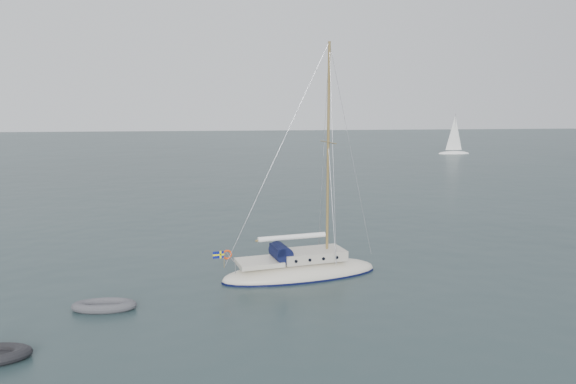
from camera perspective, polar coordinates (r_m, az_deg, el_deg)
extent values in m
plane|color=black|center=(28.99, 1.53, -10.21)|extent=(300.00, 300.00, 0.00)
ellipsoid|color=beige|center=(31.56, 1.27, -8.27)|extent=(8.90, 2.77, 1.48)
cube|color=beige|center=(31.36, 2.54, -6.45)|extent=(3.56, 1.88, 0.54)
cube|color=beige|center=(31.09, -3.10, -6.90)|extent=(2.37, 1.88, 0.25)
cylinder|color=black|center=(31.06, -0.81, -6.08)|extent=(0.95, 1.63, 0.95)
cube|color=black|center=(30.99, -1.18, -5.73)|extent=(0.45, 1.63, 0.40)
cylinder|color=olive|center=(30.46, 4.27, 3.91)|extent=(0.15, 0.15, 11.87)
cylinder|color=olive|center=(30.41, 4.29, 5.02)|extent=(0.05, 2.18, 0.05)
cylinder|color=olive|center=(30.93, 0.37, -4.64)|extent=(4.15, 0.10, 0.10)
cylinder|color=white|center=(30.92, 0.37, -4.55)|extent=(3.86, 0.28, 0.28)
cylinder|color=gray|center=(30.93, -6.05, -6.21)|extent=(0.04, 2.18, 0.04)
torus|color=#FC400C|center=(31.50, -6.15, -5.92)|extent=(0.53, 0.10, 0.53)
cylinder|color=olive|center=(30.95, -6.69, -6.40)|extent=(0.03, 0.03, 0.89)
cube|color=navy|center=(30.88, -7.25, -5.88)|extent=(0.59, 0.02, 0.38)
cube|color=#FFF908|center=(30.88, -7.25, -5.88)|extent=(0.61, 0.03, 0.09)
cube|color=#FFF908|center=(30.88, -7.05, -5.87)|extent=(0.09, 0.03, 0.40)
cylinder|color=black|center=(32.10, -0.01, -6.07)|extent=(0.18, 0.06, 0.18)
cylinder|color=black|center=(30.29, 0.40, -7.02)|extent=(0.18, 0.06, 0.18)
cylinder|color=black|center=(32.19, 1.40, -6.02)|extent=(0.18, 0.06, 0.18)
cylinder|color=black|center=(30.39, 1.89, -6.97)|extent=(0.18, 0.06, 0.18)
cylinder|color=black|center=(32.31, 2.80, -5.97)|extent=(0.18, 0.06, 0.18)
cylinder|color=black|center=(30.51, 3.37, -6.91)|extent=(0.18, 0.06, 0.18)
cylinder|color=black|center=(32.44, 4.18, -5.92)|extent=(0.18, 0.06, 0.18)
cylinder|color=black|center=(30.65, 4.84, -6.85)|extent=(0.18, 0.06, 0.18)
cube|color=#54555B|center=(28.13, -18.17, -11.04)|extent=(1.83, 0.75, 0.11)
ellipsoid|color=white|center=(105.51, 16.48, 3.76)|extent=(5.73, 1.91, 0.96)
cylinder|color=gray|center=(105.23, 16.58, 5.80)|extent=(0.10, 0.10, 6.69)
cone|color=white|center=(105.22, 16.55, 5.80)|extent=(3.06, 3.06, 6.21)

